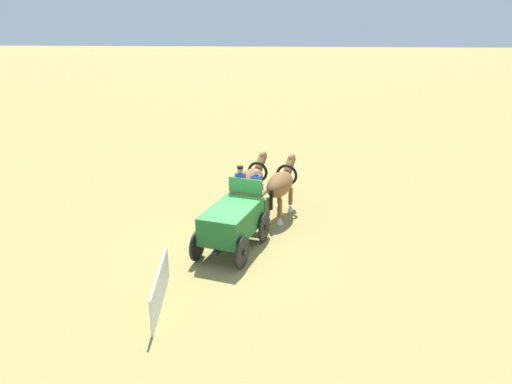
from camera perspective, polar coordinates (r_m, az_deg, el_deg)
The scene contains 5 objects.
ground_plane at distance 18.50m, azimuth -2.67°, elevation -6.49°, with size 220.00×220.00×0.00m, color #9E8C4C.
show_wagon at distance 18.18m, azimuth -2.52°, elevation -3.07°, with size 5.70×2.62×2.65m.
draft_horse_near at distance 21.43m, azimuth -0.50°, elevation 1.27°, with size 3.01×1.42×2.26m.
draft_horse_off at distance 21.03m, azimuth 2.81°, elevation 0.86°, with size 3.14×1.50×2.25m.
sponsor_banner at distance 15.28m, azimuth -10.71°, elevation -10.55°, with size 3.20×0.06×1.10m, color silver.
Camera 1 is at (-16.50, -1.89, 8.16)m, focal length 35.64 mm.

